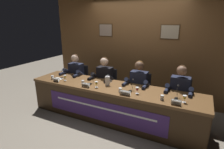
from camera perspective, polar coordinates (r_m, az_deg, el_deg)
The scene contains 29 objects.
ground_plane at distance 3.99m, azimuth 0.00°, elevation -13.56°, with size 12.00×12.00×0.00m, color gray.
wall_back_panelled at distance 4.75m, azimuth 7.45°, elevation 8.04°, with size 4.87×0.14×2.60m.
conference_table at distance 3.67m, azimuth -0.82°, elevation -7.57°, with size 3.67×0.79×0.73m.
chair_far_left at distance 4.88m, azimuth -10.28°, elevation -2.49°, with size 0.44×0.44×0.89m.
panelist_far_left at distance 4.64m, azimuth -11.91°, elevation -0.01°, with size 0.51×0.48×1.21m.
nameplate_far_left at distance 4.12m, azimuth -17.38°, elevation -1.64°, with size 0.15×0.06×0.08m.
juice_glass_far_left at distance 4.12m, azimuth -14.77°, elevation -0.73°, with size 0.06×0.06×0.12m.
water_cup_far_left at distance 4.31m, azimuth -18.43°, elevation -0.95°, with size 0.06×0.06×0.08m.
microphone_far_left at distance 4.32m, azimuth -15.44°, elevation -0.15°, with size 0.06×0.17×0.22m.
chair_center_left at distance 4.44m, azimuth -1.51°, elevation -4.16°, with size 0.44×0.44×0.89m.
panelist_center_left at distance 4.19m, azimuth -2.82°, elevation -1.51°, with size 0.51×0.48×1.21m.
nameplate_center_left at distance 3.66m, azimuth -8.39°, elevation -3.35°, with size 0.17×0.06×0.08m.
juice_glass_center_left at distance 3.60m, azimuth -5.01°, elevation -2.81°, with size 0.06×0.06×0.12m.
water_cup_center_left at distance 3.82m, azimuth -9.27°, elevation -2.55°, with size 0.06×0.06×0.08m.
microphone_center_left at distance 3.82m, azimuth -6.61°, elevation -1.84°, with size 0.06×0.17×0.22m.
chair_center_right at distance 4.14m, azimuth 8.88°, elevation -5.99°, with size 0.44×0.44×0.89m.
panelist_center_right at distance 3.87m, azimuth 8.15°, elevation -3.27°, with size 0.51×0.48×1.21m.
nameplate_center_right at distance 3.25m, azimuth 4.15°, elevation -5.89°, with size 0.20×0.06×0.08m.
juice_glass_center_right at distance 3.32m, azimuth 8.03°, elevation -4.66°, with size 0.06×0.06×0.12m.
water_cup_center_right at distance 3.37m, azimuth 2.63°, elevation -5.05°, with size 0.06×0.06×0.08m.
microphone_center_right at distance 3.44m, azimuth 6.14°, elevation -3.99°, with size 0.06×0.17×0.22m.
chair_far_right at distance 4.00m, azimuth 20.53°, elevation -7.80°, with size 0.44×0.44×0.89m.
panelist_far_right at distance 3.71m, azimuth 20.59°, elevation -5.12°, with size 0.51×0.48×1.21m.
nameplate_far_right at distance 3.06m, azimuth 19.78°, elevation -8.36°, with size 0.16×0.06×0.08m.
juice_glass_far_right at distance 3.17m, azimuth 22.11°, elevation -6.84°, with size 0.06×0.06×0.12m.
water_cup_far_right at distance 3.17m, azimuth 15.64°, elevation -7.14°, with size 0.06×0.06×0.08m.
microphone_far_right at distance 3.31m, azimuth 19.95°, elevation -5.86°, with size 0.06×0.17×0.22m.
water_pitcher_central at distance 3.71m, azimuth -1.43°, elevation -2.00°, with size 0.15×0.10×0.21m.
document_stack_far_left at distance 4.29m, azimuth -16.90°, elevation -1.35°, with size 0.21×0.15×0.01m.
Camera 1 is at (1.54, -3.07, 2.03)m, focal length 28.69 mm.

